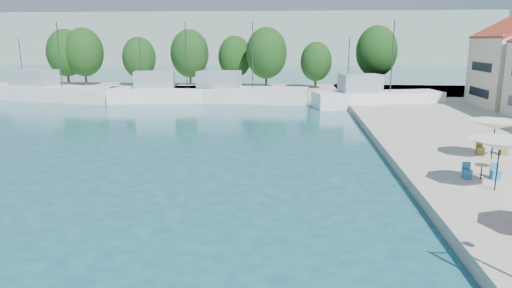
# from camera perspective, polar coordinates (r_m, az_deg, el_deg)

# --- Properties ---
(quay_far) EXTENTS (90.00, 16.00, 0.60)m
(quay_far) POSITION_cam_1_polar(r_m,az_deg,el_deg) (67.72, -1.90, 6.69)
(quay_far) COLOR gray
(quay_far) RESTS_ON ground
(hill_west) EXTENTS (180.00, 40.00, 16.00)m
(hill_west) POSITION_cam_1_polar(r_m,az_deg,el_deg) (162.65, -5.81, 12.95)
(hill_west) COLOR gray
(hill_west) RESTS_ON ground
(hill_east) EXTENTS (140.00, 40.00, 12.00)m
(hill_east) POSITION_cam_1_polar(r_m,az_deg,el_deg) (184.23, 17.90, 11.77)
(hill_east) COLOR gray
(hill_east) RESTS_ON ground
(trawler_01) EXTENTS (18.30, 8.50, 10.20)m
(trawler_01) POSITION_cam_1_polar(r_m,az_deg,el_deg) (65.13, -24.49, 5.98)
(trawler_01) COLOR silver
(trawler_01) RESTS_ON ground
(trawler_02) EXTENTS (16.42, 7.32, 10.20)m
(trawler_02) POSITION_cam_1_polar(r_m,az_deg,el_deg) (58.53, -10.55, 6.27)
(trawler_02) COLOR silver
(trawler_02) RESTS_ON ground
(trawler_03) EXTENTS (17.32, 5.72, 10.20)m
(trawler_03) POSITION_cam_1_polar(r_m,az_deg,el_deg) (57.59, -2.53, 6.36)
(trawler_03) COLOR silver
(trawler_03) RESTS_ON ground
(trawler_04) EXTENTS (15.21, 7.16, 10.20)m
(trawler_04) POSITION_cam_1_polar(r_m,az_deg,el_deg) (54.47, 14.59, 5.59)
(trawler_04) COLOR silver
(trawler_04) RESTS_ON ground
(tree_01) EXTENTS (5.87, 5.87, 8.70)m
(tree_01) POSITION_cam_1_polar(r_m,az_deg,el_deg) (78.69, -22.65, 10.47)
(tree_01) COLOR #3F2B19
(tree_01) RESTS_ON quay_far
(tree_02) EXTENTS (6.01, 6.01, 8.90)m
(tree_02) POSITION_cam_1_polar(r_m,az_deg,el_deg) (77.26, -20.72, 10.69)
(tree_02) COLOR #3F2B19
(tree_02) RESTS_ON quay_far
(tree_03) EXTENTS (5.07, 5.07, 7.50)m
(tree_03) POSITION_cam_1_polar(r_m,az_deg,el_deg) (73.66, -14.41, 10.41)
(tree_03) COLOR #3F2B19
(tree_03) RESTS_ON quay_far
(tree_04) EXTENTS (5.81, 5.81, 8.60)m
(tree_04) POSITION_cam_1_polar(r_m,az_deg,el_deg) (71.71, -8.29, 11.13)
(tree_04) COLOR #3F2B19
(tree_04) RESTS_ON quay_far
(tree_05) EXTENTS (5.18, 5.18, 7.67)m
(tree_05) POSITION_cam_1_polar(r_m,az_deg,el_deg) (72.40, -2.65, 10.83)
(tree_05) COLOR #3F2B19
(tree_05) RESTS_ON quay_far
(tree_06) EXTENTS (5.99, 5.99, 8.87)m
(tree_06) POSITION_cam_1_polar(r_m,az_deg,el_deg) (68.02, 1.31, 11.30)
(tree_06) COLOR #3F2B19
(tree_06) RESTS_ON quay_far
(tree_07) EXTENTS (4.56, 4.56, 6.75)m
(tree_07) POSITION_cam_1_polar(r_m,az_deg,el_deg) (68.34, 7.52, 10.17)
(tree_07) COLOR #3F2B19
(tree_07) RESTS_ON quay_far
(tree_08) EXTENTS (6.20, 6.20, 9.18)m
(tree_08) POSITION_cam_1_polar(r_m,az_deg,el_deg) (72.84, 14.83, 11.13)
(tree_08) COLOR #3F2B19
(tree_08) RESTS_ON quay_far
(umbrella_white) EXTENTS (2.90, 2.90, 2.49)m
(umbrella_white) POSITION_cam_1_polar(r_m,az_deg,el_deg) (24.01, 28.20, -0.07)
(umbrella_white) COLOR black
(umbrella_white) RESTS_ON quay_right
(umbrella_cream) EXTENTS (3.00, 3.00, 2.34)m
(umbrella_cream) POSITION_cam_1_polar(r_m,az_deg,el_deg) (30.39, 27.73, 2.13)
(umbrella_cream) COLOR black
(umbrella_cream) RESTS_ON quay_right
(cafe_table_02) EXTENTS (1.82, 0.70, 0.76)m
(cafe_table_02) POSITION_cam_1_polar(r_m,az_deg,el_deg) (26.15, 26.31, -3.33)
(cafe_table_02) COLOR black
(cafe_table_02) RESTS_ON quay_right
(cafe_table_03) EXTENTS (1.82, 0.70, 0.76)m
(cafe_table_03) POSITION_cam_1_polar(r_m,az_deg,el_deg) (31.89, 27.39, -0.71)
(cafe_table_03) COLOR black
(cafe_table_03) RESTS_ON quay_right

